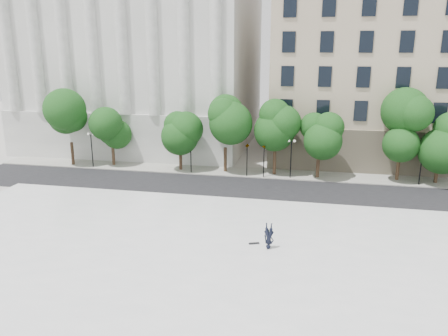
{
  "coord_description": "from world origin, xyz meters",
  "views": [
    {
      "loc": [
        6.71,
        -23.24,
        13.67
      ],
      "look_at": [
        0.08,
        10.0,
        4.34
      ],
      "focal_mm": 35.0,
      "sensor_mm": 36.0,
      "label": 1
    }
  ],
  "objects": [
    {
      "name": "lamp_posts",
      "position": [
        -0.44,
        22.6,
        2.96
      ],
      "size": [
        37.1,
        0.28,
        4.44
      ],
      "color": "black",
      "rests_on": "ground"
    },
    {
      "name": "far_sidewalk",
      "position": [
        0.0,
        24.0,
        0.06
      ],
      "size": [
        60.0,
        4.0,
        0.12
      ],
      "primitive_type": "cube",
      "color": "#B5B3A7",
      "rests_on": "ground"
    },
    {
      "name": "plaza",
      "position": [
        0.0,
        3.0,
        0.23
      ],
      "size": [
        44.0,
        22.0,
        0.45
      ],
      "primitive_type": "cube",
      "color": "white",
      "rests_on": "ground"
    },
    {
      "name": "traffic_light_east",
      "position": [
        2.01,
        22.3,
        3.72
      ],
      "size": [
        0.97,
        1.81,
        4.22
      ],
      "color": "black",
      "rests_on": "ground"
    },
    {
      "name": "street_trees",
      "position": [
        0.67,
        23.66,
        5.21
      ],
      "size": [
        45.19,
        5.29,
        7.98
      ],
      "color": "#382619",
      "rests_on": "ground"
    },
    {
      "name": "traffic_light_west",
      "position": [
        0.17,
        22.3,
        3.73
      ],
      "size": [
        0.4,
        1.82,
        4.23
      ],
      "color": "black",
      "rests_on": "ground"
    },
    {
      "name": "skateboard",
      "position": [
        3.3,
        4.64,
        0.49
      ],
      "size": [
        0.76,
        0.43,
        0.08
      ],
      "primitive_type": "cube",
      "rotation": [
        0.0,
        0.0,
        0.34
      ],
      "color": "black",
      "rests_on": "plaza"
    },
    {
      "name": "ground",
      "position": [
        0.0,
        0.0,
        0.0
      ],
      "size": [
        160.0,
        160.0,
        0.0
      ],
      "primitive_type": "plane",
      "color": "#ABA8A1",
      "rests_on": "ground"
    },
    {
      "name": "building_east",
      "position": [
        20.0,
        38.91,
        11.14
      ],
      "size": [
        36.0,
        26.15,
        23.0
      ],
      "color": "tan",
      "rests_on": "ground"
    },
    {
      "name": "street",
      "position": [
        0.0,
        18.0,
        0.01
      ],
      "size": [
        60.0,
        8.0,
        0.02
      ],
      "primitive_type": "cube",
      "color": "black",
      "rests_on": "ground"
    },
    {
      "name": "person_lying",
      "position": [
        4.37,
        4.09,
        0.7
      ],
      "size": [
        0.8,
        1.9,
        0.5
      ],
      "primitive_type": "imported",
      "rotation": [
        -1.54,
        0.0,
        -0.07
      ],
      "color": "black",
      "rests_on": "plaza"
    },
    {
      "name": "building_west",
      "position": [
        -17.0,
        38.57,
        12.89
      ],
      "size": [
        31.5,
        27.65,
        25.6
      ],
      "color": "silver",
      "rests_on": "ground"
    }
  ]
}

